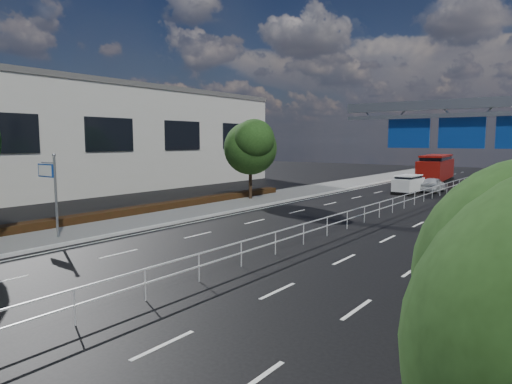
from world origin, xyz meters
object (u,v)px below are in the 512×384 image
Objects in this scene: silver_minivan at (509,236)px; near_car_silver at (433,184)px; red_bus at (436,168)px; parked_car_teal at (479,225)px; overhead_gantry at (479,126)px; near_car_dark at (435,172)px; white_minivan at (408,184)px; toilet_sign at (50,181)px.

near_car_silver is at bearing 110.21° from silver_minivan.
red_bus is 32.69m from parked_car_teal.
overhead_gantry is 35.36m from red_bus.
parked_car_teal is at bearing 114.07° from near_car_dark.
silver_minivan reaches higher than white_minivan.
near_car_silver is at bearing 110.66° from near_car_dark.
silver_minivan reaches higher than near_car_dark.
near_car_dark is 0.83× the size of parked_car_teal.
white_minivan reaches higher than parked_car_teal.
near_car_dark is (-12.96, 41.54, -4.86)m from overhead_gantry.
overhead_gantry reaches higher than white_minivan.
near_car_silver is (9.47, 33.53, -2.23)m from toilet_sign.
overhead_gantry is at bearing -87.62° from parked_car_teal.
toilet_sign is at bearing -146.58° from parked_car_teal.
near_car_dark reaches higher than near_car_silver.
toilet_sign reaches higher than red_bus.
parked_car_teal is at bearing -77.19° from red_bus.
silver_minivan is (9.79, -24.50, 0.28)m from near_car_silver.
silver_minivan is (11.25, -21.63, 0.14)m from white_minivan.
toilet_sign is 0.95× the size of near_car_dark.
silver_minivan is (14.52, -42.56, 0.25)m from near_car_dark.
toilet_sign is 0.42× the size of overhead_gantry.
parked_car_teal is (-1.77, 3.55, -0.23)m from silver_minivan.
overhead_gantry reaches higher than near_car_dark.
white_minivan reaches higher than near_car_silver.
red_bus is at bearing 107.97° from silver_minivan.
overhead_gantry is (17.69, 10.05, 2.66)m from toilet_sign.
parked_car_teal is (10.47, -30.96, -0.95)m from red_bus.
red_bus is at bearing -77.29° from near_car_silver.
near_car_silver is at bearing 65.65° from white_minivan.
toilet_sign reaches higher than parked_car_teal.
parked_car_teal is at bearing 94.69° from overhead_gantry.
toilet_sign is at bearing -150.40° from overhead_gantry.
white_minivan is 0.75× the size of parked_car_teal.
red_bus is (-0.99, 12.88, 0.85)m from white_minivan.
red_bus reaches higher than near_car_dark.
silver_minivan reaches higher than parked_car_teal.
overhead_gantry is 43.78m from near_car_dark.
parked_car_teal is (9.48, -18.08, -0.09)m from white_minivan.
toilet_sign is 0.39× the size of red_bus.
red_bus is at bearing 106.39° from parked_car_teal.
toilet_sign is at bearing -102.02° from white_minivan.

